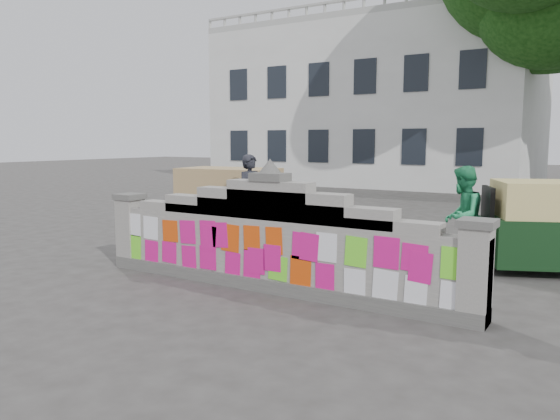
{
  "coord_description": "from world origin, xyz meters",
  "views": [
    {
      "loc": [
        4.45,
        -6.85,
        2.29
      ],
      "look_at": [
        -0.45,
        1.0,
        1.1
      ],
      "focal_mm": 35.0,
      "sensor_mm": 36.0,
      "label": 1
    }
  ],
  "objects_px": {
    "cyclist_bike": "(251,224)",
    "rickshaw_right": "(560,226)",
    "rickshaw_left": "(232,201)",
    "pedestrian": "(462,217)",
    "cyclist_rider": "(251,208)"
  },
  "relations": [
    {
      "from": "cyclist_bike",
      "to": "rickshaw_left",
      "type": "xyz_separation_m",
      "value": [
        -1.32,
        1.08,
        0.33
      ]
    },
    {
      "from": "cyclist_rider",
      "to": "rickshaw_right",
      "type": "height_order",
      "value": "cyclist_rider"
    },
    {
      "from": "pedestrian",
      "to": "rickshaw_right",
      "type": "relative_size",
      "value": 0.62
    },
    {
      "from": "pedestrian",
      "to": "rickshaw_right",
      "type": "height_order",
      "value": "pedestrian"
    },
    {
      "from": "cyclist_rider",
      "to": "rickshaw_right",
      "type": "xyz_separation_m",
      "value": [
        5.74,
        1.08,
        -0.05
      ]
    },
    {
      "from": "rickshaw_right",
      "to": "rickshaw_left",
      "type": "bearing_deg",
      "value": -23.08
    },
    {
      "from": "rickshaw_left",
      "to": "rickshaw_right",
      "type": "bearing_deg",
      "value": -6.14
    },
    {
      "from": "pedestrian",
      "to": "rickshaw_left",
      "type": "xyz_separation_m",
      "value": [
        -5.53,
        0.49,
        -0.07
      ]
    },
    {
      "from": "cyclist_bike",
      "to": "rickshaw_right",
      "type": "height_order",
      "value": "rickshaw_right"
    },
    {
      "from": "cyclist_rider",
      "to": "rickshaw_left",
      "type": "xyz_separation_m",
      "value": [
        -1.32,
        1.08,
        -0.03
      ]
    },
    {
      "from": "cyclist_bike",
      "to": "pedestrian",
      "type": "height_order",
      "value": "pedestrian"
    },
    {
      "from": "pedestrian",
      "to": "cyclist_rider",
      "type": "bearing_deg",
      "value": -81.08
    },
    {
      "from": "cyclist_bike",
      "to": "rickshaw_right",
      "type": "relative_size",
      "value": 0.66
    },
    {
      "from": "cyclist_rider",
      "to": "rickshaw_right",
      "type": "bearing_deg",
      "value": -60.88
    },
    {
      "from": "cyclist_bike",
      "to": "rickshaw_left",
      "type": "bearing_deg",
      "value": 69.23
    }
  ]
}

